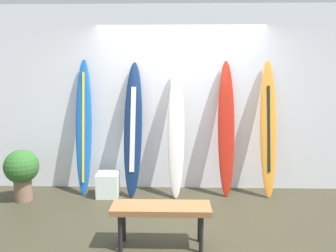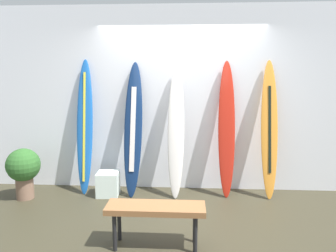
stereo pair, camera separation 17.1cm
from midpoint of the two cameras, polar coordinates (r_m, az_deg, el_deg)
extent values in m
cube|color=#373324|center=(4.16, 3.04, -16.67)|extent=(8.00, 8.00, 0.04)
cube|color=white|center=(5.06, 3.32, 4.74)|extent=(7.20, 0.20, 2.80)
ellipsoid|color=#1A58AD|center=(5.00, -13.44, -0.13)|extent=(0.25, 0.41, 2.01)
cube|color=yellow|center=(4.97, -13.55, -0.13)|extent=(0.04, 0.28, 1.61)
ellipsoid|color=#11264E|center=(4.80, -5.12, -0.54)|extent=(0.30, 0.51, 1.97)
cube|color=silver|center=(4.77, -5.18, -0.52)|extent=(0.09, 0.28, 1.22)
cone|color=black|center=(4.88, -5.22, -10.24)|extent=(0.07, 0.09, 0.11)
ellipsoid|color=silver|center=(4.75, 2.44, -1.02)|extent=(0.24, 0.49, 1.90)
cone|color=black|center=(4.83, 2.35, -10.50)|extent=(0.07, 0.09, 0.11)
ellipsoid|color=#B12214|center=(4.83, 11.24, -0.52)|extent=(0.26, 0.41, 1.98)
cone|color=black|center=(4.94, 11.11, -10.11)|extent=(0.07, 0.09, 0.11)
ellipsoid|color=orange|center=(4.94, 18.31, -0.56)|extent=(0.25, 0.43, 1.99)
cube|color=black|center=(4.92, 18.38, -0.55)|extent=(0.04, 0.24, 1.24)
cone|color=black|center=(5.03, 18.17, -10.04)|extent=(0.07, 0.09, 0.11)
cube|color=white|center=(4.96, -9.49, -9.98)|extent=(0.33, 0.33, 0.35)
cylinder|color=#7E5E4B|center=(5.18, -22.93, -10.04)|extent=(0.24, 0.24, 0.30)
sphere|color=#2E6127|center=(5.08, -23.18, -6.30)|extent=(0.47, 0.47, 0.47)
cube|color=#925F38|center=(3.46, -0.72, -14.19)|extent=(1.02, 0.32, 0.06)
cylinder|color=black|center=(3.50, -7.90, -18.05)|extent=(0.04, 0.04, 0.39)
cylinder|color=black|center=(3.45, 6.31, -18.49)|extent=(0.04, 0.04, 0.39)
cylinder|color=black|center=(3.70, -7.18, -16.47)|extent=(0.04, 0.04, 0.39)
cylinder|color=black|center=(3.65, 6.14, -16.85)|extent=(0.04, 0.04, 0.39)
camera|label=1|loc=(0.09, -88.97, 0.17)|focal=34.75mm
camera|label=2|loc=(0.09, 91.03, -0.17)|focal=34.75mm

